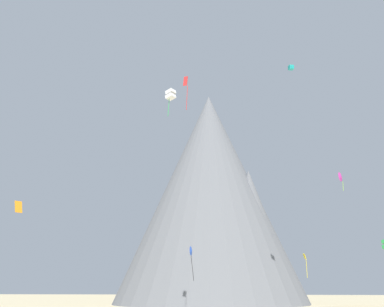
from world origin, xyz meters
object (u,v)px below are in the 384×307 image
object	(u,v)px
kite_blue_low	(191,252)
kite_red_high	(186,86)
kite_teal_high	(291,68)
kite_yellow_low	(305,259)
kite_orange_low	(18,207)
kite_white_high	(171,95)
rock_massif	(214,199)
kite_magenta_mid	(341,177)

from	to	relation	value
kite_blue_low	kite_red_high	xyz separation A→B (m)	(0.68, -13.92, 24.35)
kite_teal_high	kite_red_high	distance (m)	21.36
kite_teal_high	kite_yellow_low	world-z (taller)	kite_teal_high
kite_blue_low	kite_teal_high	bearing A→B (deg)	-92.69
kite_orange_low	kite_white_high	size ratio (longest dim) A/B	0.37
rock_massif	kite_white_high	bearing A→B (deg)	-92.82
rock_massif	kite_orange_low	distance (m)	64.19
rock_massif	kite_magenta_mid	distance (m)	39.82
kite_yellow_low	kite_red_high	world-z (taller)	kite_red_high
kite_magenta_mid	kite_red_high	distance (m)	31.99
kite_teal_high	kite_white_high	distance (m)	27.30
rock_massif	kite_magenta_mid	world-z (taller)	rock_massif
kite_orange_low	kite_teal_high	bearing A→B (deg)	26.10
kite_blue_low	kite_red_high	bearing A→B (deg)	-168.18
kite_teal_high	kite_white_high	size ratio (longest dim) A/B	0.26
kite_blue_low	kite_red_high	world-z (taller)	kite_red_high
kite_white_high	rock_massif	bearing A→B (deg)	-153.74
kite_orange_low	kite_teal_high	world-z (taller)	kite_teal_high
rock_massif	kite_white_high	world-z (taller)	rock_massif
kite_yellow_low	kite_white_high	bearing A→B (deg)	178.88
kite_magenta_mid	kite_blue_low	world-z (taller)	kite_magenta_mid
kite_teal_high	kite_magenta_mid	bearing A→B (deg)	105.97
kite_teal_high	kite_blue_low	distance (m)	36.47
kite_red_high	kite_teal_high	bearing A→B (deg)	100.01
kite_teal_high	kite_yellow_low	distance (m)	34.58
rock_massif	kite_blue_low	size ratio (longest dim) A/B	11.30
kite_magenta_mid	kite_blue_low	distance (m)	29.08
kite_magenta_mid	kite_red_high	xyz separation A→B (m)	(-25.40, -15.60, 11.61)
kite_magenta_mid	kite_teal_high	xyz separation A→B (m)	(-8.02, -5.42, 18.72)
kite_yellow_low	kite_blue_low	bearing A→B (deg)	147.05
kite_blue_low	kite_orange_low	bearing A→B (deg)	154.63
kite_white_high	kite_red_high	xyz separation A→B (m)	(1.38, 6.22, 4.04)
kite_magenta_mid	kite_yellow_low	world-z (taller)	kite_magenta_mid
kite_white_high	kite_red_high	distance (m)	7.54
rock_massif	kite_yellow_low	xyz separation A→B (m)	(17.88, -25.20, -15.96)
rock_massif	kite_teal_high	xyz separation A→B (m)	(16.13, -37.01, 16.49)
rock_massif	kite_blue_low	distance (m)	36.53
kite_teal_high	kite_orange_low	bearing A→B (deg)	-75.85
rock_massif	kite_teal_high	distance (m)	43.61
kite_red_high	kite_orange_low	bearing A→B (deg)	-76.44
kite_white_high	kite_yellow_low	distance (m)	40.87
rock_massif	kite_teal_high	size ratio (longest dim) A/B	62.28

